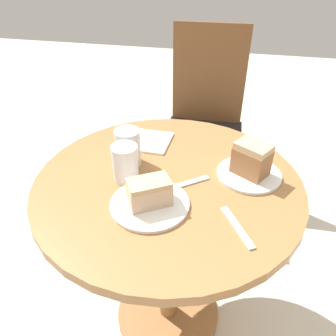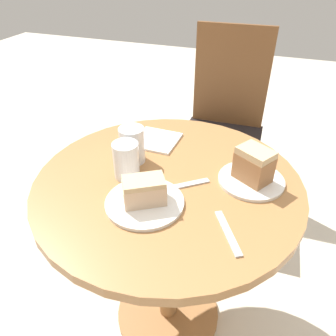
{
  "view_description": "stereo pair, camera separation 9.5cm",
  "coord_description": "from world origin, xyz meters",
  "px_view_note": "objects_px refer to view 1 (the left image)",
  "views": [
    {
      "loc": [
        0.17,
        -0.76,
        1.3
      ],
      "look_at": [
        0.0,
        0.0,
        0.75
      ],
      "focal_mm": 35.0,
      "sensor_mm": 36.0,
      "label": 1
    },
    {
      "loc": [
        0.26,
        -0.73,
        1.3
      ],
      "look_at": [
        0.0,
        0.0,
        0.75
      ],
      "focal_mm": 35.0,
      "sensor_mm": 36.0,
      "label": 2
    }
  ],
  "objects_px": {
    "cake_slice_far": "(252,159)",
    "glass_water": "(125,165)",
    "glass_lemonade": "(128,149)",
    "plate_near": "(150,204)",
    "cake_slice_near": "(149,192)",
    "plate_far": "(249,174)",
    "chair": "(204,123)"
  },
  "relations": [
    {
      "from": "plate_far",
      "to": "cake_slice_far",
      "type": "xyz_separation_m",
      "value": [
        -0.0,
        -0.0,
        0.05
      ]
    },
    {
      "from": "cake_slice_near",
      "to": "cake_slice_far",
      "type": "distance_m",
      "value": 0.32
    },
    {
      "from": "plate_far",
      "to": "cake_slice_near",
      "type": "distance_m",
      "value": 0.33
    },
    {
      "from": "chair",
      "to": "glass_water",
      "type": "relative_size",
      "value": 8.63
    },
    {
      "from": "cake_slice_far",
      "to": "plate_far",
      "type": "bearing_deg",
      "value": 26.57
    },
    {
      "from": "plate_far",
      "to": "cake_slice_far",
      "type": "distance_m",
      "value": 0.05
    },
    {
      "from": "plate_near",
      "to": "glass_lemonade",
      "type": "height_order",
      "value": "glass_lemonade"
    },
    {
      "from": "chair",
      "to": "cake_slice_far",
      "type": "bearing_deg",
      "value": -75.89
    },
    {
      "from": "cake_slice_far",
      "to": "glass_lemonade",
      "type": "bearing_deg",
      "value": -178.0
    },
    {
      "from": "chair",
      "to": "glass_water",
      "type": "xyz_separation_m",
      "value": [
        -0.13,
        -0.86,
        0.28
      ]
    },
    {
      "from": "plate_far",
      "to": "cake_slice_near",
      "type": "height_order",
      "value": "cake_slice_near"
    },
    {
      "from": "cake_slice_near",
      "to": "cake_slice_far",
      "type": "relative_size",
      "value": 1.07
    },
    {
      "from": "chair",
      "to": "plate_near",
      "type": "height_order",
      "value": "chair"
    },
    {
      "from": "cake_slice_near",
      "to": "glass_lemonade",
      "type": "relative_size",
      "value": 1.11
    },
    {
      "from": "plate_near",
      "to": "cake_slice_near",
      "type": "height_order",
      "value": "cake_slice_near"
    },
    {
      "from": "cake_slice_near",
      "to": "glass_water",
      "type": "distance_m",
      "value": 0.14
    },
    {
      "from": "plate_far",
      "to": "glass_lemonade",
      "type": "xyz_separation_m",
      "value": [
        -0.37,
        -0.01,
        0.05
      ]
    },
    {
      "from": "chair",
      "to": "plate_near",
      "type": "xyz_separation_m",
      "value": [
        -0.04,
        -0.96,
        0.23
      ]
    },
    {
      "from": "glass_lemonade",
      "to": "glass_water",
      "type": "xyz_separation_m",
      "value": [
        0.02,
        -0.08,
        -0.0
      ]
    },
    {
      "from": "cake_slice_near",
      "to": "glass_lemonade",
      "type": "distance_m",
      "value": 0.22
    },
    {
      "from": "chair",
      "to": "plate_near",
      "type": "distance_m",
      "value": 0.99
    },
    {
      "from": "glass_lemonade",
      "to": "cake_slice_far",
      "type": "bearing_deg",
      "value": 2.0
    },
    {
      "from": "glass_water",
      "to": "cake_slice_far",
      "type": "bearing_deg",
      "value": 14.99
    },
    {
      "from": "plate_near",
      "to": "cake_slice_far",
      "type": "xyz_separation_m",
      "value": [
        0.26,
        0.2,
        0.05
      ]
    },
    {
      "from": "plate_far",
      "to": "glass_water",
      "type": "height_order",
      "value": "glass_water"
    },
    {
      "from": "chair",
      "to": "cake_slice_near",
      "type": "xyz_separation_m",
      "value": [
        -0.04,
        -0.96,
        0.27
      ]
    },
    {
      "from": "glass_lemonade",
      "to": "glass_water",
      "type": "distance_m",
      "value": 0.08
    },
    {
      "from": "plate_near",
      "to": "glass_lemonade",
      "type": "relative_size",
      "value": 1.84
    },
    {
      "from": "plate_near",
      "to": "chair",
      "type": "bearing_deg",
      "value": 87.87
    },
    {
      "from": "glass_lemonade",
      "to": "glass_water",
      "type": "relative_size",
      "value": 1.04
    },
    {
      "from": "plate_far",
      "to": "glass_water",
      "type": "distance_m",
      "value": 0.37
    },
    {
      "from": "cake_slice_far",
      "to": "glass_water",
      "type": "xyz_separation_m",
      "value": [
        -0.36,
        -0.1,
        -0.01
      ]
    }
  ]
}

